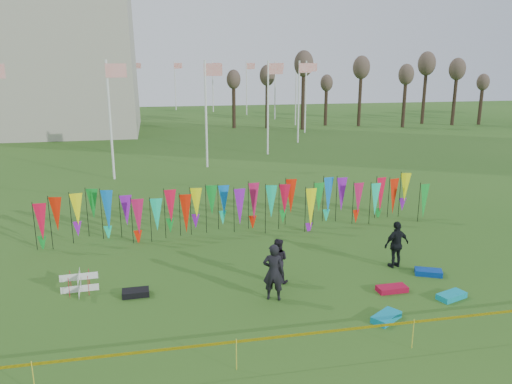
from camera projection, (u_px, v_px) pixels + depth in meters
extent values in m
plane|color=#265116|center=(288.00, 314.00, 15.95)|extent=(160.00, 160.00, 0.00)
cylinder|color=silver|center=(296.00, 94.00, 63.18)|extent=(0.16, 0.16, 8.00)
plane|color=red|center=(301.00, 67.00, 62.46)|extent=(1.40, 0.00, 1.40)
cylinder|color=silver|center=(275.00, 91.00, 69.86)|extent=(0.16, 0.16, 8.00)
plane|color=red|center=(279.00, 66.00, 69.15)|extent=(1.40, 0.00, 1.40)
cylinder|color=silver|center=(247.00, 88.00, 75.72)|extent=(0.16, 0.16, 8.00)
plane|color=red|center=(250.00, 66.00, 75.00)|extent=(1.40, 0.00, 1.40)
cylinder|color=silver|center=(213.00, 87.00, 80.34)|extent=(0.16, 0.16, 8.00)
plane|color=red|center=(216.00, 66.00, 79.63)|extent=(1.40, 0.00, 1.40)
cylinder|color=silver|center=(175.00, 86.00, 83.43)|extent=(0.16, 0.16, 8.00)
plane|color=red|center=(178.00, 66.00, 82.72)|extent=(1.40, 0.00, 1.40)
cylinder|color=silver|center=(134.00, 86.00, 84.76)|extent=(0.16, 0.16, 8.00)
plane|color=red|center=(137.00, 66.00, 84.05)|extent=(1.40, 0.00, 1.40)
cylinder|color=silver|center=(91.00, 86.00, 84.25)|extent=(0.16, 0.16, 8.00)
plane|color=red|center=(93.00, 66.00, 83.54)|extent=(1.40, 0.00, 1.40)
cylinder|color=silver|center=(44.00, 86.00, 81.93)|extent=(0.16, 0.16, 8.00)
plane|color=red|center=(46.00, 66.00, 81.22)|extent=(1.40, 0.00, 1.40)
cylinder|color=silver|center=(110.00, 121.00, 33.49)|extent=(0.16, 0.16, 8.00)
plane|color=red|center=(116.00, 71.00, 32.78)|extent=(1.40, 0.00, 1.40)
cylinder|color=silver|center=(206.00, 115.00, 37.46)|extent=(0.16, 0.16, 8.00)
plane|color=red|center=(213.00, 70.00, 36.75)|extent=(1.40, 0.00, 1.40)
cylinder|color=silver|center=(268.00, 108.00, 42.81)|extent=(0.16, 0.16, 8.00)
plane|color=red|center=(275.00, 69.00, 42.10)|extent=(1.40, 0.00, 1.40)
cylinder|color=silver|center=(299.00, 102.00, 49.18)|extent=(0.16, 0.16, 8.00)
plane|color=red|center=(305.00, 68.00, 48.46)|extent=(1.40, 0.00, 1.40)
cylinder|color=silver|center=(306.00, 97.00, 56.12)|extent=(0.16, 0.16, 8.00)
plane|color=red|center=(311.00, 67.00, 55.41)|extent=(1.40, 0.00, 1.40)
cylinder|color=black|center=(40.00, 221.00, 21.81)|extent=(0.03, 0.03, 2.16)
cone|color=red|center=(46.00, 216.00, 21.81)|extent=(0.64, 0.64, 1.60)
cylinder|color=black|center=(56.00, 220.00, 21.94)|extent=(0.03, 0.03, 2.16)
cone|color=red|center=(62.00, 216.00, 21.94)|extent=(0.64, 0.64, 1.60)
cylinder|color=black|center=(72.00, 219.00, 22.07)|extent=(0.03, 0.03, 2.16)
cone|color=#F9FF0D|center=(78.00, 215.00, 22.07)|extent=(0.64, 0.64, 1.60)
cylinder|color=black|center=(88.00, 218.00, 22.20)|extent=(0.03, 0.03, 2.16)
cone|color=#11992C|center=(94.00, 214.00, 22.20)|extent=(0.64, 0.64, 1.60)
cylinder|color=black|center=(103.00, 218.00, 22.33)|extent=(0.03, 0.03, 2.16)
cone|color=blue|center=(109.00, 213.00, 22.33)|extent=(0.64, 0.64, 1.60)
cylinder|color=black|center=(119.00, 217.00, 22.46)|extent=(0.03, 0.03, 2.16)
cone|color=purple|center=(125.00, 212.00, 22.46)|extent=(0.64, 0.64, 1.60)
cylinder|color=black|center=(134.00, 216.00, 22.59)|extent=(0.03, 0.03, 2.16)
cone|color=#C51552|center=(140.00, 211.00, 22.59)|extent=(0.64, 0.64, 1.60)
cylinder|color=black|center=(149.00, 215.00, 22.72)|extent=(0.03, 0.03, 2.16)
cone|color=#0EDA9E|center=(155.00, 210.00, 22.72)|extent=(0.64, 0.64, 1.60)
cylinder|color=black|center=(164.00, 214.00, 22.85)|extent=(0.03, 0.03, 2.16)
cone|color=red|center=(170.00, 209.00, 22.85)|extent=(0.64, 0.64, 1.60)
cylinder|color=black|center=(178.00, 213.00, 22.98)|extent=(0.03, 0.03, 2.16)
cone|color=red|center=(184.00, 209.00, 22.98)|extent=(0.64, 0.64, 1.60)
cylinder|color=black|center=(193.00, 212.00, 23.11)|extent=(0.03, 0.03, 2.16)
cone|color=#F9FF0D|center=(199.00, 208.00, 23.11)|extent=(0.64, 0.64, 1.60)
cylinder|color=black|center=(207.00, 211.00, 23.24)|extent=(0.03, 0.03, 2.16)
cone|color=#11992C|center=(213.00, 207.00, 23.24)|extent=(0.64, 0.64, 1.60)
cylinder|color=black|center=(221.00, 211.00, 23.37)|extent=(0.03, 0.03, 2.16)
cone|color=blue|center=(227.00, 206.00, 23.37)|extent=(0.64, 0.64, 1.60)
cylinder|color=black|center=(235.00, 210.00, 23.50)|extent=(0.03, 0.03, 2.16)
cone|color=purple|center=(241.00, 205.00, 23.50)|extent=(0.64, 0.64, 1.60)
cylinder|color=black|center=(249.00, 209.00, 23.63)|extent=(0.03, 0.03, 2.16)
cone|color=#C51552|center=(255.00, 205.00, 23.64)|extent=(0.64, 0.64, 1.60)
cylinder|color=black|center=(263.00, 208.00, 23.76)|extent=(0.03, 0.03, 2.16)
cone|color=#0EDA9E|center=(269.00, 204.00, 23.77)|extent=(0.64, 0.64, 1.60)
cylinder|color=black|center=(277.00, 207.00, 23.89)|extent=(0.03, 0.03, 2.16)
cone|color=red|center=(282.00, 203.00, 23.90)|extent=(0.64, 0.64, 1.60)
cylinder|color=black|center=(290.00, 207.00, 24.02)|extent=(0.03, 0.03, 2.16)
cone|color=red|center=(296.00, 202.00, 24.03)|extent=(0.64, 0.64, 1.60)
cylinder|color=black|center=(303.00, 206.00, 24.15)|extent=(0.03, 0.03, 2.16)
cone|color=#F9FF0D|center=(309.00, 202.00, 24.16)|extent=(0.64, 0.64, 1.60)
cylinder|color=black|center=(316.00, 205.00, 24.28)|extent=(0.03, 0.03, 2.16)
cone|color=#11992C|center=(322.00, 201.00, 24.29)|extent=(0.64, 0.64, 1.60)
cylinder|color=black|center=(329.00, 204.00, 24.41)|extent=(0.03, 0.03, 2.16)
cone|color=blue|center=(335.00, 200.00, 24.42)|extent=(0.64, 0.64, 1.60)
cylinder|color=black|center=(342.00, 204.00, 24.54)|extent=(0.03, 0.03, 2.16)
cone|color=purple|center=(348.00, 199.00, 24.55)|extent=(0.64, 0.64, 1.60)
cylinder|color=black|center=(355.00, 203.00, 24.67)|extent=(0.03, 0.03, 2.16)
cone|color=#C51552|center=(360.00, 199.00, 24.68)|extent=(0.64, 0.64, 1.60)
cylinder|color=black|center=(368.00, 202.00, 24.80)|extent=(0.03, 0.03, 2.16)
cone|color=#0EDA9E|center=(373.00, 198.00, 24.81)|extent=(0.64, 0.64, 1.60)
cylinder|color=black|center=(380.00, 201.00, 24.93)|extent=(0.03, 0.03, 2.16)
cone|color=red|center=(385.00, 197.00, 24.94)|extent=(0.64, 0.64, 1.60)
cylinder|color=black|center=(392.00, 201.00, 25.06)|extent=(0.03, 0.03, 2.16)
cone|color=red|center=(398.00, 196.00, 25.07)|extent=(0.64, 0.64, 1.60)
cylinder|color=black|center=(405.00, 200.00, 25.19)|extent=(0.03, 0.03, 2.16)
cone|color=#F9FF0D|center=(410.00, 196.00, 25.20)|extent=(0.64, 0.64, 1.60)
cylinder|color=black|center=(417.00, 199.00, 25.32)|extent=(0.03, 0.03, 2.16)
cone|color=#11992C|center=(422.00, 195.00, 25.33)|extent=(0.64, 0.64, 1.60)
cube|color=#E3C804|center=(314.00, 333.00, 13.29)|extent=(26.00, 0.01, 0.08)
cylinder|color=yellow|center=(36.00, 377.00, 12.02)|extent=(0.02, 0.02, 0.90)
cylinder|color=yellow|center=(241.00, 354.00, 13.00)|extent=(0.02, 0.02, 0.90)
cylinder|color=yellow|center=(416.00, 333.00, 13.97)|extent=(0.02, 0.02, 0.90)
cylinder|color=#39281C|center=(239.00, 103.00, 58.03)|extent=(0.44, 0.44, 6.40)
ellipsoid|color=brown|center=(239.00, 74.00, 57.18)|extent=(1.92, 1.92, 2.56)
cylinder|color=#39281C|center=(273.00, 103.00, 58.81)|extent=(0.44, 0.44, 6.40)
ellipsoid|color=brown|center=(273.00, 74.00, 57.96)|extent=(1.92, 1.92, 2.56)
cylinder|color=#39281C|center=(305.00, 102.00, 59.59)|extent=(0.44, 0.44, 6.40)
ellipsoid|color=brown|center=(306.00, 73.00, 58.74)|extent=(1.92, 1.92, 2.56)
cylinder|color=#39281C|center=(337.00, 102.00, 60.37)|extent=(0.44, 0.44, 6.40)
ellipsoid|color=brown|center=(338.00, 73.00, 59.52)|extent=(1.92, 1.92, 2.56)
cylinder|color=#39281C|center=(368.00, 101.00, 61.15)|extent=(0.44, 0.44, 6.40)
ellipsoid|color=brown|center=(369.00, 73.00, 60.30)|extent=(1.92, 1.92, 2.56)
cylinder|color=#39281C|center=(398.00, 101.00, 61.93)|extent=(0.44, 0.44, 6.40)
ellipsoid|color=brown|center=(400.00, 73.00, 61.09)|extent=(1.92, 1.92, 2.56)
cylinder|color=#39281C|center=(427.00, 100.00, 62.71)|extent=(0.44, 0.44, 6.40)
ellipsoid|color=brown|center=(429.00, 73.00, 61.87)|extent=(1.92, 1.92, 2.56)
cylinder|color=#39281C|center=(456.00, 100.00, 63.49)|extent=(0.44, 0.44, 6.40)
ellipsoid|color=brown|center=(458.00, 73.00, 62.65)|extent=(1.92, 1.92, 2.56)
cylinder|color=#39281C|center=(484.00, 99.00, 64.27)|extent=(0.44, 0.44, 6.40)
ellipsoid|color=brown|center=(487.00, 73.00, 63.43)|extent=(1.92, 1.92, 2.56)
cylinder|color=#39281C|center=(511.00, 99.00, 65.05)|extent=(0.44, 0.44, 6.40)
cylinder|color=red|center=(68.00, 287.00, 17.03)|extent=(0.02, 0.02, 0.72)
cylinder|color=red|center=(88.00, 286.00, 17.16)|extent=(0.02, 0.02, 0.72)
cylinder|color=red|center=(71.00, 280.00, 17.63)|extent=(0.02, 0.02, 0.72)
cylinder|color=red|center=(90.00, 278.00, 17.75)|extent=(0.02, 0.02, 0.72)
imported|color=black|center=(274.00, 272.00, 16.75)|extent=(0.86, 0.74, 1.98)
imported|color=black|center=(277.00, 260.00, 18.13)|extent=(0.94, 0.78, 1.66)
imported|color=black|center=(396.00, 244.00, 19.44)|extent=(1.20, 0.84, 1.87)
cube|color=#0C94B7|center=(386.00, 317.00, 15.57)|extent=(1.14, 1.00, 0.21)
cube|color=#09399C|center=(428.00, 272.00, 18.90)|extent=(1.11, 0.88, 0.21)
cube|color=#AF0B2D|center=(392.00, 289.00, 17.54)|extent=(1.07, 0.52, 0.19)
cube|color=black|center=(136.00, 293.00, 17.21)|extent=(0.93, 0.56, 0.21)
cube|color=#0C9CB3|center=(451.00, 296.00, 17.00)|extent=(1.13, 0.79, 0.20)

